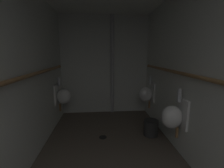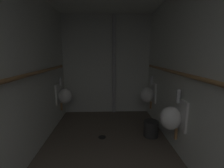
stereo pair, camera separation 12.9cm
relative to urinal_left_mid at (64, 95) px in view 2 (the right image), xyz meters
name	(u,v)px [view 2 (the right image)]	position (x,y,z in m)	size (l,w,h in m)	color
floor	(107,160)	(0.93, -1.28, -0.65)	(2.28, 3.84, 0.08)	brown
wall_left	(22,76)	(-0.18, -1.28, 0.61)	(0.06, 3.84, 2.45)	silver
wall_right	(189,75)	(2.05, -1.28, 0.61)	(0.06, 3.84, 2.45)	silver
wall_back	(107,65)	(0.93, 0.61, 0.61)	(2.28, 0.06, 2.45)	silver
urinal_left_mid	(64,95)	(0.00, 0.00, 0.00)	(0.32, 0.30, 0.76)	white
urinal_right_mid	(172,117)	(1.87, -1.27, 0.00)	(0.32, 0.30, 0.76)	white
urinal_right_far	(148,94)	(1.87, 0.03, 0.00)	(0.32, 0.30, 0.76)	white
supply_pipe_left	(28,75)	(-0.09, -1.30, 0.62)	(0.06, 3.07, 0.06)	#9E7042
supply_pipe_right	(182,74)	(1.96, -1.28, 0.62)	(0.06, 3.10, 0.06)	#9E7042
standpipe_back_wall	(114,66)	(1.12, 0.50, 0.61)	(0.08, 0.08, 2.40)	#B2B2B2
floor_drain	(102,137)	(0.84, -0.71, -0.61)	(0.14, 0.14, 0.01)	black
waste_bin	(151,129)	(1.75, -0.69, -0.47)	(0.27, 0.27, 0.29)	#2D2D2D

